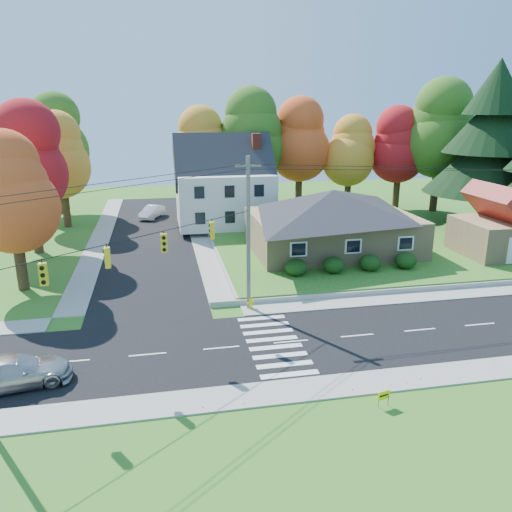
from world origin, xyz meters
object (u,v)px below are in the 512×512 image
(silver_sedan, at_px, (13,372))
(white_car, at_px, (152,212))
(ranch_house, at_px, (332,219))
(fire_hydrant, at_px, (250,303))

(silver_sedan, xyz_separation_m, white_car, (6.34, 36.67, -0.03))
(ranch_house, distance_m, white_car, 24.62)
(silver_sedan, bearing_deg, fire_hydrant, -71.59)
(ranch_house, xyz_separation_m, silver_sedan, (-22.19, -17.99, -2.48))
(silver_sedan, distance_m, white_car, 37.21)
(ranch_house, relative_size, silver_sedan, 2.76)
(ranch_house, height_order, silver_sedan, ranch_house)
(white_car, distance_m, fire_hydrant, 30.21)
(silver_sedan, relative_size, fire_hydrant, 6.13)
(fire_hydrant, bearing_deg, white_car, 102.34)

